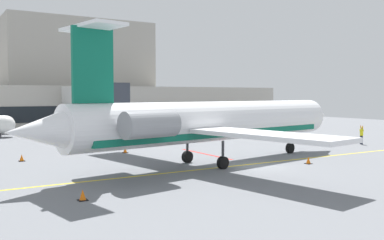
{
  "coord_description": "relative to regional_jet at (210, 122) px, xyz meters",
  "views": [
    {
      "loc": [
        -20.64,
        -24.65,
        5.26
      ],
      "look_at": [
        -0.64,
        8.44,
        3.0
      ],
      "focal_mm": 40.73,
      "sensor_mm": 36.0,
      "label": 1
    }
  ],
  "objects": [
    {
      "name": "ground",
      "position": [
        2.72,
        -2.34,
        -3.28
      ],
      "size": [
        120.0,
        120.0,
        0.11
      ],
      "color": "slate"
    },
    {
      "name": "terminal_building",
      "position": [
        7.54,
        46.24,
        2.99
      ],
      "size": [
        61.71,
        16.35,
        18.0
      ],
      "color": "#ADA89E",
      "rests_on": "ground"
    },
    {
      "name": "jet_bridge_east",
      "position": [
        -0.56,
        26.4,
        1.92
      ],
      "size": [
        2.4,
        21.04,
        6.54
      ],
      "color": "silver",
      "rests_on": "ground"
    },
    {
      "name": "regional_jet",
      "position": [
        0.0,
        0.0,
        0.0
      ],
      "size": [
        30.41,
        24.21,
        9.34
      ],
      "color": "white",
      "rests_on": "ground"
    },
    {
      "name": "baggage_tug",
      "position": [
        20.46,
        20.92,
        -2.35
      ],
      "size": [
        2.74,
        3.97,
        1.88
      ],
      "color": "#E5B20C",
      "rests_on": "ground"
    },
    {
      "name": "pushback_tractor",
      "position": [
        12.6,
        27.79,
        -2.23
      ],
      "size": [
        2.09,
        3.49,
        2.23
      ],
      "color": "#19389E",
      "rests_on": "ground"
    },
    {
      "name": "marshaller",
      "position": [
        21.18,
        2.98,
        -2.21
      ],
      "size": [
        0.41,
        0.8,
        2.0
      ],
      "color": "#191E33",
      "rests_on": "ground"
    },
    {
      "name": "safety_cone_alpha",
      "position": [
        -11.8,
        9.16,
        -2.99
      ],
      "size": [
        0.47,
        0.47,
        0.55
      ],
      "color": "orange",
      "rests_on": "ground"
    },
    {
      "name": "safety_cone_bravo",
      "position": [
        6.63,
        -3.48,
        -2.99
      ],
      "size": [
        0.47,
        0.47,
        0.55
      ],
      "color": "orange",
      "rests_on": "ground"
    },
    {
      "name": "safety_cone_charlie",
      "position": [
        -11.53,
        -5.89,
        -2.99
      ],
      "size": [
        0.47,
        0.47,
        0.55
      ],
      "color": "orange",
      "rests_on": "ground"
    },
    {
      "name": "safety_cone_delta",
      "position": [
        -2.89,
        9.56,
        -2.99
      ],
      "size": [
        0.47,
        0.47,
        0.55
      ],
      "color": "orange",
      "rests_on": "ground"
    }
  ]
}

